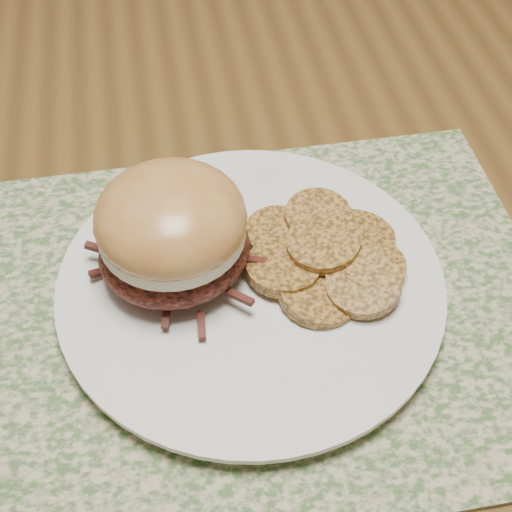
{
  "coord_description": "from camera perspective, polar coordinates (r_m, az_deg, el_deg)",
  "views": [
    {
      "loc": [
        0.17,
        -0.55,
        1.16
      ],
      "look_at": [
        0.23,
        -0.24,
        0.79
      ],
      "focal_mm": 50.0,
      "sensor_mm": 36.0,
      "label": 1
    }
  ],
  "objects": [
    {
      "name": "placemat",
      "position": [
        0.51,
        -1.1,
        -4.44
      ],
      "size": [
        0.45,
        0.33,
        0.0
      ],
      "primitive_type": "cube",
      "color": "#426333",
      "rests_on": "dining_table"
    },
    {
      "name": "ground",
      "position": [
        1.3,
        -12.28,
        -16.4
      ],
      "size": [
        3.5,
        3.5,
        0.0
      ],
      "primitive_type": "plane",
      "color": "brown",
      "rests_on": "ground"
    },
    {
      "name": "roasted_potatoes",
      "position": [
        0.51,
        5.65,
        0.06
      ],
      "size": [
        0.13,
        0.14,
        0.03
      ],
      "color": "#A26E2F",
      "rests_on": "dinner_plate"
    },
    {
      "name": "dinner_plate",
      "position": [
        0.51,
        -0.42,
        -2.33
      ],
      "size": [
        0.26,
        0.26,
        0.02
      ],
      "primitive_type": "cylinder",
      "color": "silver",
      "rests_on": "placemat"
    },
    {
      "name": "pork_sandwich",
      "position": [
        0.49,
        -6.72,
        1.98
      ],
      "size": [
        0.14,
        0.13,
        0.08
      ],
      "rotation": [
        0.0,
        0.0,
        0.36
      ],
      "color": "black",
      "rests_on": "dinner_plate"
    }
  ]
}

